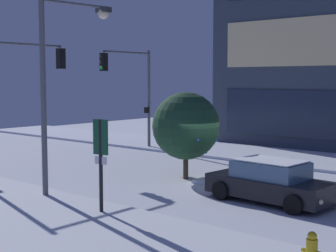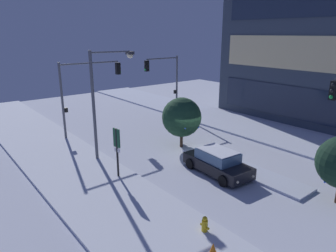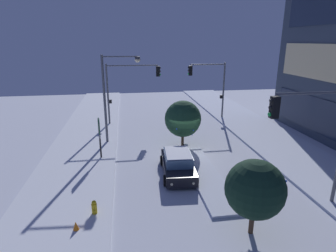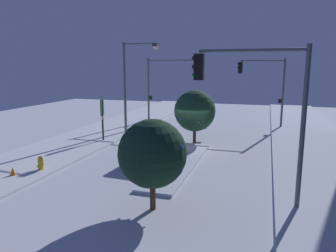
{
  "view_description": "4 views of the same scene",
  "coord_description": "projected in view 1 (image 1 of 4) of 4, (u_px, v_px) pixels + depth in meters",
  "views": [
    {
      "loc": [
        11.99,
        -16.77,
        4.28
      ],
      "look_at": [
        -2.37,
        0.05,
        2.23
      ],
      "focal_mm": 53.92,
      "sensor_mm": 36.0,
      "label": 1
    },
    {
      "loc": [
        15.09,
        -14.43,
        8.19
      ],
      "look_at": [
        -0.71,
        -1.76,
        2.11
      ],
      "focal_mm": 33.16,
      "sensor_mm": 36.0,
      "label": 2
    },
    {
      "loc": [
        19.36,
        -4.4,
        8.22
      ],
      "look_at": [
        -2.44,
        -0.99,
        1.42
      ],
      "focal_mm": 29.67,
      "sensor_mm": 36.0,
      "label": 3
    },
    {
      "loc": [
        20.27,
        4.8,
        5.37
      ],
      "look_at": [
        0.04,
        -1.51,
        1.38
      ],
      "focal_mm": 34.03,
      "sensor_mm": 36.0,
      "label": 4
    }
  ],
  "objects": [
    {
      "name": "traffic_light_corner_near_left",
      "position": [
        9.0,
        80.0,
        22.83
      ],
      "size": [
        0.32,
        5.4,
        6.1
      ],
      "rotation": [
        0.0,
        0.0,
        1.57
      ],
      "color": "#565960",
      "rests_on": "ground"
    },
    {
      "name": "car_near",
      "position": [
        270.0,
        182.0,
        17.57
      ],
      "size": [
        4.6,
        2.28,
        1.49
      ],
      "rotation": [
        0.0,
        0.0,
        -0.06
      ],
      "color": "black",
      "rests_on": "ground"
    },
    {
      "name": "decorated_tree_left_of_median",
      "position": [
        186.0,
        126.0,
        21.52
      ],
      "size": [
        2.89,
        2.89,
        3.75
      ],
      "color": "#473323",
      "rests_on": "ground"
    },
    {
      "name": "curb_strip_near",
      "position": [
        54.0,
        223.0,
        14.85
      ],
      "size": [
        52.0,
        5.2,
        0.14
      ],
      "primitive_type": "cube",
      "color": "silver",
      "rests_on": "ground"
    },
    {
      "name": "fire_hydrant",
      "position": [
        312.0,
        250.0,
        11.49
      ],
      "size": [
        0.48,
        0.26,
        0.84
      ],
      "color": "gold",
      "rests_on": "ground"
    },
    {
      "name": "street_lamp_arched",
      "position": [
        63.0,
        67.0,
        18.35
      ],
      "size": [
        0.61,
        3.03,
        7.2
      ],
      "rotation": [
        0.0,
        0.0,
        1.49
      ],
      "color": "#565960",
      "rests_on": "ground"
    },
    {
      "name": "ground",
      "position": [
        211.0,
        183.0,
        20.84
      ],
      "size": [
        52.0,
        52.0,
        0.0
      ],
      "primitive_type": "plane",
      "color": "silver"
    },
    {
      "name": "parking_info_sign",
      "position": [
        101.0,
        154.0,
        15.68
      ],
      "size": [
        0.55,
        0.14,
        3.05
      ],
      "rotation": [
        0.0,
        0.0,
        1.72
      ],
      "color": "black",
      "rests_on": "ground"
    },
    {
      "name": "traffic_light_corner_far_left",
      "position": [
        131.0,
        82.0,
        29.79
      ],
      "size": [
        0.32,
        4.08,
        6.04
      ],
      "rotation": [
        0.0,
        0.0,
        -1.57
      ],
      "color": "#565960",
      "rests_on": "ground"
    },
    {
      "name": "curb_strip_far",
      "position": [
        297.0,
        159.0,
        26.82
      ],
      "size": [
        52.0,
        5.2,
        0.14
      ],
      "primitive_type": "cube",
      "color": "silver",
      "rests_on": "ground"
    },
    {
      "name": "median_strip",
      "position": [
        303.0,
        194.0,
        18.6
      ],
      "size": [
        9.0,
        1.8,
        0.14
      ],
      "primitive_type": "cube",
      "color": "silver",
      "rests_on": "ground"
    }
  ]
}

